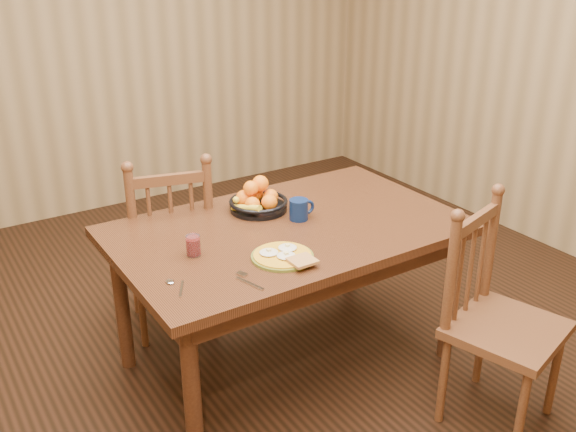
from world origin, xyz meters
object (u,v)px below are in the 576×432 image
dining_table (288,242)px  chair_near (498,322)px  coffee_mug (300,209)px  breakfast_plate (283,256)px  chair_far (170,247)px  fruit_bowl (258,200)px

dining_table → chair_near: bearing=-56.6°
coffee_mug → breakfast_plate: bearing=-133.1°
chair_far → chair_near: (0.89, -1.41, -0.01)m
chair_far → fruit_bowl: bearing=147.7°
chair_far → chair_near: size_ratio=1.01×
chair_near → coffee_mug: bearing=101.5°
chair_near → breakfast_plate: (-0.73, 0.55, 0.28)m
chair_far → coffee_mug: (0.44, -0.56, 0.31)m
chair_far → coffee_mug: bearing=143.0°
dining_table → coffee_mug: size_ratio=12.03×
breakfast_plate → coffee_mug: size_ratio=2.16×
dining_table → fruit_bowl: bearing=95.5°
chair_far → breakfast_plate: 0.92m
chair_far → chair_near: bearing=136.9°
breakfast_plate → coffee_mug: (0.28, 0.30, 0.04)m
dining_table → breakfast_plate: (-0.19, -0.27, 0.10)m
chair_near → coffee_mug: (-0.45, 0.85, 0.32)m
dining_table → chair_near: (0.54, -0.82, -0.18)m
coffee_mug → chair_far: bearing=128.5°
chair_far → breakfast_plate: chair_far is taller
coffee_mug → fruit_bowl: fruit_bowl is taller
chair_far → fruit_bowl: chair_far is taller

